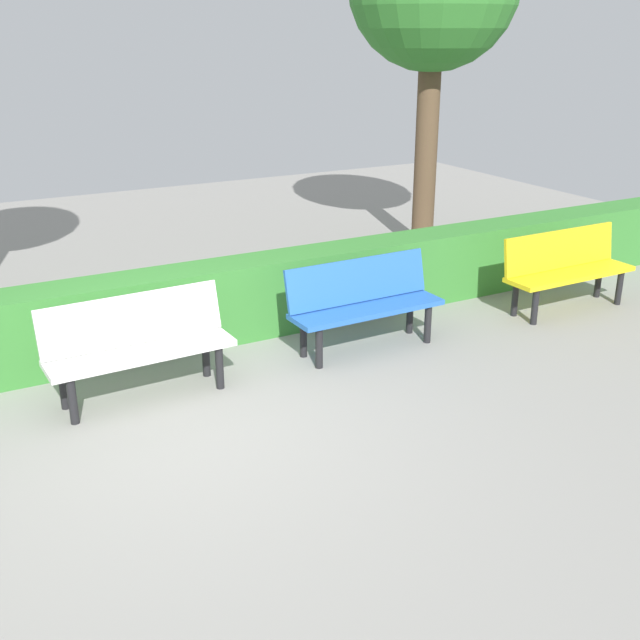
% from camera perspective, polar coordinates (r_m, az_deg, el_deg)
% --- Properties ---
extents(ground_plane, '(19.02, 19.02, 0.00)m').
position_cam_1_polar(ground_plane, '(6.18, -10.43, -7.86)').
color(ground_plane, gray).
extents(bench_yellow, '(1.58, 0.47, 0.86)m').
position_cam_1_polar(bench_yellow, '(8.89, 17.75, 3.80)').
color(bench_yellow, yellow).
rests_on(bench_yellow, ground_plane).
extents(bench_blue, '(1.55, 0.50, 0.86)m').
position_cam_1_polar(bench_blue, '(7.41, 3.23, 1.47)').
color(bench_blue, blue).
rests_on(bench_blue, ground_plane).
extents(bench_white, '(1.57, 0.53, 0.86)m').
position_cam_1_polar(bench_white, '(6.59, -13.33, -1.61)').
color(bench_white, white).
rests_on(bench_white, ground_plane).
extents(hedge_row, '(15.02, 0.51, 0.77)m').
position_cam_1_polar(hedge_row, '(7.72, -6.93, 1.40)').
color(hedge_row, '#387F33').
rests_on(hedge_row, ground_plane).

